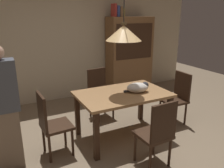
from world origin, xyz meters
The scene contains 15 objects.
ground centered at (0.00, 0.00, 0.00)m, with size 10.00×10.00×0.00m, color #847056.
back_wall centered at (0.00, 2.65, 1.45)m, with size 6.40×0.10×2.90m, color beige.
dining_table centered at (0.14, 0.46, 0.65)m, with size 1.40×0.90×0.75m.
chair_right_side centered at (1.27, 0.45, 0.51)m, with size 0.41×0.41×0.93m.
chair_near_front centered at (0.14, -0.42, 0.51)m, with size 0.42×0.42×0.93m.
chair_far_back centered at (0.13, 1.33, 0.51)m, with size 0.44×0.44×0.93m.
chair_left_side centered at (-0.99, 0.45, 0.51)m, with size 0.42×0.42×0.93m.
cat_sleeping centered at (0.37, 0.38, 0.83)m, with size 0.40×0.30×0.16m.
pendant_lamp centered at (0.14, 0.46, 1.66)m, with size 0.52×0.52×1.30m.
hutch_bookcase centered at (1.38, 2.32, 0.89)m, with size 1.12×0.45×1.85m.
book_red_tall centered at (0.95, 2.32, 1.99)m, with size 0.04×0.22×0.28m, color #B73833.
book_blue_wide centered at (1.02, 2.32, 1.97)m, with size 0.06×0.24×0.24m, color #384C93.
book_brown_thick centered at (1.09, 2.32, 1.96)m, with size 0.06×0.24×0.22m, color brown.
book_yellow_short centered at (1.16, 2.32, 1.94)m, with size 0.04×0.20×0.18m, color gold.
person_standing centered at (-1.53, 0.44, 0.80)m, with size 0.36×0.22×1.60m.
Camera 1 is at (-1.52, -2.42, 1.94)m, focal length 36.49 mm.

